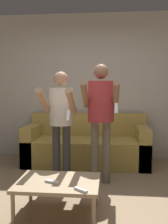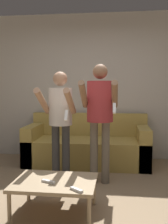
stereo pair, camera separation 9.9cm
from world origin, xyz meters
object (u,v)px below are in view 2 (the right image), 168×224
Objects in this scene: couch at (87,147)px; coffee_table at (55,184)px; remote_near at (76,190)px; remote_far at (48,182)px; person_standing_right at (100,109)px; person_standing_left at (60,114)px.

couch is 1.90m from coffee_table.
remote_near and remote_far have the same top height.
remote_near is (0.26, -0.24, 0.05)m from coffee_table.
person_standing_right reaches higher than coffee_table.
remote_far is at bearing -114.11° from person_standing_right.
person_standing_left is 11.04× the size of remote_near.
couch is 1.97m from remote_far.
remote_near is (0.14, -2.14, 0.08)m from couch.
couch is at bearing 93.63° from remote_near.
person_standing_left is 1.16m from coffee_table.
person_standing_right reaches higher than person_standing_left.
coffee_table is 0.36m from remote_near.
person_standing_left is 1.40m from remote_near.
couch is 13.79× the size of remote_far.
remote_far is (-0.18, -1.96, 0.08)m from couch.
couch is 15.00× the size of remote_near.
couch is 2.15m from remote_near.
person_standing_right is at bearing 67.12° from coffee_table.
person_standing_left is at bearing 108.99° from remote_near.
person_standing_right reaches higher than remote_near.
couch is 2.46× the size of coffee_table.
person_standing_right is 1.92× the size of coffee_table.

